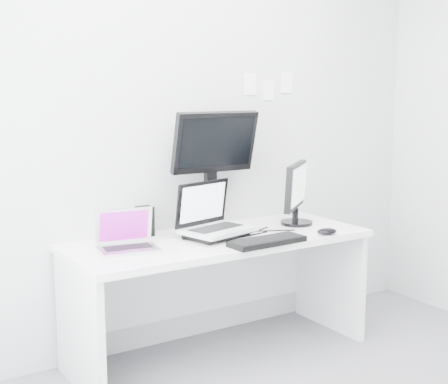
# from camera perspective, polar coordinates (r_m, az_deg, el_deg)

# --- Properties ---
(back_wall) EXTENTS (3.60, 0.00, 3.60)m
(back_wall) POSITION_cam_1_polar(r_m,az_deg,el_deg) (3.99, -3.11, 5.67)
(back_wall) COLOR #BABDBF
(back_wall) RESTS_ON ground
(desk) EXTENTS (1.80, 0.70, 0.73)m
(desk) POSITION_cam_1_polar(r_m,az_deg,el_deg) (3.89, -0.41, -9.27)
(desk) COLOR white
(desk) RESTS_ON ground
(macbook) EXTENTS (0.35, 0.28, 0.23)m
(macbook) POSITION_cam_1_polar(r_m,az_deg,el_deg) (3.47, -8.49, -3.36)
(macbook) COLOR silver
(macbook) RESTS_ON desk
(speaker) EXTENTS (0.11, 0.11, 0.17)m
(speaker) POSITION_cam_1_polar(r_m,az_deg,el_deg) (3.84, -7.02, -2.58)
(speaker) COLOR black
(speaker) RESTS_ON desk
(dell_laptop) EXTENTS (0.46, 0.40, 0.33)m
(dell_laptop) POSITION_cam_1_polar(r_m,az_deg,el_deg) (3.74, -0.54, -1.56)
(dell_laptop) COLOR silver
(dell_laptop) RESTS_ON desk
(rear_monitor) EXTENTS (0.55, 0.20, 0.75)m
(rear_monitor) POSITION_cam_1_polar(r_m,az_deg,el_deg) (3.94, -0.97, 2.05)
(rear_monitor) COLOR black
(rear_monitor) RESTS_ON desk
(samsung_monitor) EXTENTS (0.48, 0.45, 0.41)m
(samsung_monitor) POSITION_cam_1_polar(r_m,az_deg,el_deg) (4.12, 6.49, -0.07)
(samsung_monitor) COLOR black
(samsung_monitor) RESTS_ON desk
(keyboard) EXTENTS (0.46, 0.18, 0.03)m
(keyboard) POSITION_cam_1_polar(r_m,az_deg,el_deg) (3.63, 3.83, -4.38)
(keyboard) COLOR black
(keyboard) RESTS_ON desk
(mouse) EXTENTS (0.14, 0.11, 0.04)m
(mouse) POSITION_cam_1_polar(r_m,az_deg,el_deg) (3.89, 9.10, -3.47)
(mouse) COLOR black
(mouse) RESTS_ON desk
(wall_note_0) EXTENTS (0.10, 0.00, 0.14)m
(wall_note_0) POSITION_cam_1_polar(r_m,az_deg,el_deg) (4.22, 2.31, 9.54)
(wall_note_0) COLOR white
(wall_note_0) RESTS_ON back_wall
(wall_note_1) EXTENTS (0.09, 0.00, 0.13)m
(wall_note_1) POSITION_cam_1_polar(r_m,az_deg,el_deg) (4.30, 3.97, 8.99)
(wall_note_1) COLOR white
(wall_note_1) RESTS_ON back_wall
(wall_note_2) EXTENTS (0.10, 0.00, 0.14)m
(wall_note_2) POSITION_cam_1_polar(r_m,az_deg,el_deg) (4.40, 5.57, 9.62)
(wall_note_2) COLOR white
(wall_note_2) RESTS_ON back_wall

